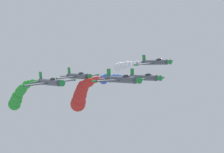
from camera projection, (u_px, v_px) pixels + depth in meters
The scene contains 9 objects.
airplane_lead at pixel (121, 79), 72.10m from camera, with size 9.57×10.35×2.33m.
smoke_trail_lead at pixel (81, 96), 93.57m from camera, with size 6.94×22.78×8.24m.
airplane_left_inner at pixel (144, 77), 85.49m from camera, with size 9.56×10.35×2.32m.
smoke_trail_left_inner at pixel (109, 78), 98.53m from camera, with size 2.18×11.93×2.49m.
airplane_right_inner at pixel (50, 82), 75.20m from camera, with size 9.55×10.35×2.51m.
smoke_trail_right_inner at pixel (18, 97), 94.82m from camera, with size 3.49×20.90×7.41m.
airplane_left_outer at pixel (78, 76), 88.70m from camera, with size 9.56×10.35×2.40m.
airplane_right_outer at pixel (155, 62), 96.76m from camera, with size 9.55×10.35×2.53m.
smoke_trail_right_outer at pixel (123, 66), 109.52m from camera, with size 2.37×11.98×2.56m.
Camera 1 is at (40.14, 73.12, 120.08)m, focal length 71.23 mm.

